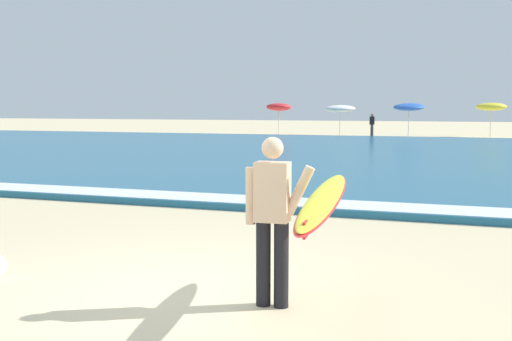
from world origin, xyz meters
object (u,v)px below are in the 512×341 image
Objects in this scene: beach_umbrella_0 at (279,107)px; beachgoer_near_row_left at (372,124)px; beach_umbrella_2 at (409,107)px; beach_umbrella_1 at (340,109)px; surfer_with_board at (296,208)px; beach_umbrella_3 at (491,107)px.

beach_umbrella_0 is 1.49× the size of beachgoer_near_row_left.
beachgoer_near_row_left is at bearing -142.92° from beach_umbrella_2.
beach_umbrella_0 is at bearing 160.36° from beach_umbrella_1.
beach_umbrella_3 is at bearing 83.60° from surfer_with_board.
beach_umbrella_2 is at bearing 0.67° from beach_umbrella_0.
beach_umbrella_1 is at bearing -19.64° from beach_umbrella_0.
surfer_with_board is 36.93m from beach_umbrella_3.
beach_umbrella_2 is (-1.22, 36.26, 0.99)m from surfer_with_board.
beach_umbrella_0 reaches higher than beach_umbrella_3.
beach_umbrella_1 is (-5.70, 34.41, 0.88)m from surfer_with_board.
beach_umbrella_0 is 9.37m from beach_umbrella_2.
beach_umbrella_2 is (4.48, 1.85, 0.11)m from beach_umbrella_1.
beach_umbrella_1 is (4.89, -1.75, -0.11)m from beach_umbrella_0.
beachgoer_near_row_left is (7.07, -1.63, -1.17)m from beach_umbrella_0.
beach_umbrella_0 is 1.08× the size of beach_umbrella_1.
surfer_with_board is 37.68m from beach_umbrella_0.
beach_umbrella_0 reaches higher than surfer_with_board.
beach_umbrella_2 is at bearing -175.40° from beach_umbrella_3.
beach_umbrella_2 is 3.11m from beachgoer_near_row_left.
surfer_with_board is at bearing -84.19° from beachgoer_near_row_left.
surfer_with_board is 1.03× the size of beach_umbrella_0.
beach_umbrella_1 is at bearing -157.51° from beach_umbrella_2.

